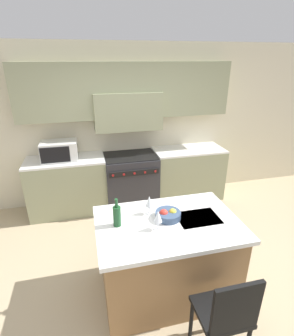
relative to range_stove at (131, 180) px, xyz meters
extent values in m
plane|color=tan|center=(0.00, -1.93, -0.46)|extent=(10.00, 10.00, 0.00)
cube|color=beige|center=(0.00, 0.36, 0.89)|extent=(10.00, 0.06, 2.70)
cube|color=gray|center=(0.00, 0.16, 1.51)|extent=(3.38, 0.34, 0.85)
cube|color=gray|center=(0.00, 0.13, 1.19)|extent=(1.09, 0.40, 0.60)
cube|color=gray|center=(-1.07, 0.02, 0.00)|extent=(1.25, 0.62, 0.92)
cube|color=white|center=(-1.07, 0.02, 0.47)|extent=(1.25, 0.62, 0.03)
cube|color=gray|center=(1.07, 0.02, 0.00)|extent=(1.25, 0.62, 0.92)
cube|color=white|center=(1.07, 0.02, 0.47)|extent=(1.25, 0.62, 0.03)
cube|color=#2D2D33|center=(0.00, 0.00, -0.01)|extent=(0.88, 0.66, 0.92)
cube|color=black|center=(0.00, 0.00, 0.46)|extent=(0.85, 0.61, 0.01)
cube|color=black|center=(0.00, -0.34, 0.29)|extent=(0.81, 0.02, 0.09)
cylinder|color=#B21E1E|center=(-0.34, -0.35, 0.29)|extent=(0.04, 0.02, 0.04)
cylinder|color=#B21E1E|center=(-0.17, -0.35, 0.29)|extent=(0.04, 0.02, 0.04)
cylinder|color=#B21E1E|center=(0.00, -0.35, 0.29)|extent=(0.04, 0.02, 0.04)
cylinder|color=#B21E1E|center=(0.17, -0.35, 0.29)|extent=(0.04, 0.02, 0.04)
cylinder|color=#B21E1E|center=(0.34, -0.35, 0.29)|extent=(0.04, 0.02, 0.04)
cube|color=silver|center=(-1.13, 0.02, 0.63)|extent=(0.55, 0.38, 0.30)
cube|color=black|center=(-1.18, -0.17, 0.63)|extent=(0.43, 0.01, 0.25)
cube|color=olive|center=(0.03, -1.98, -0.03)|extent=(1.37, 0.90, 0.87)
cube|color=white|center=(0.03, -1.98, 0.43)|extent=(1.46, 0.97, 0.04)
cube|color=#2D2D30|center=(0.36, -1.98, 0.44)|extent=(0.44, 0.32, 0.01)
cylinder|color=#B2B2B7|center=(0.36, -1.79, 0.45)|extent=(0.02, 0.02, 0.00)
cube|color=black|center=(0.27, -2.73, 0.01)|extent=(0.42, 0.40, 0.04)
cube|color=black|center=(0.27, -2.91, 0.26)|extent=(0.40, 0.04, 0.46)
cylinder|color=black|center=(0.09, -2.56, -0.24)|extent=(0.04, 0.04, 0.46)
cylinder|color=black|center=(0.45, -2.56, -0.24)|extent=(0.04, 0.04, 0.46)
cylinder|color=#194723|center=(-0.48, -1.91, 0.55)|extent=(0.08, 0.08, 0.21)
cylinder|color=#194723|center=(-0.48, -1.91, 0.70)|extent=(0.03, 0.03, 0.09)
cylinder|color=white|center=(-0.11, -2.07, 0.45)|extent=(0.07, 0.07, 0.01)
cylinder|color=white|center=(-0.11, -2.07, 0.50)|extent=(0.01, 0.01, 0.08)
cone|color=white|center=(-0.11, -2.07, 0.60)|extent=(0.08, 0.08, 0.12)
cylinder|color=white|center=(-0.12, -1.78, 0.45)|extent=(0.07, 0.07, 0.01)
cylinder|color=white|center=(-0.12, -1.78, 0.50)|extent=(0.01, 0.01, 0.08)
cone|color=white|center=(-0.12, -1.78, 0.60)|extent=(0.08, 0.08, 0.12)
cylinder|color=#384C6B|center=(0.05, -1.91, 0.49)|extent=(0.26, 0.26, 0.07)
sphere|color=red|center=(0.00, -1.91, 0.51)|extent=(0.09, 0.09, 0.09)
sphere|color=gold|center=(0.10, -1.91, 0.51)|extent=(0.08, 0.08, 0.08)
camera|label=1|loc=(-0.71, -4.10, 1.99)|focal=28.00mm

